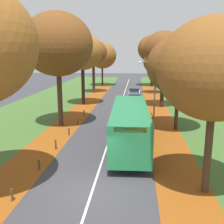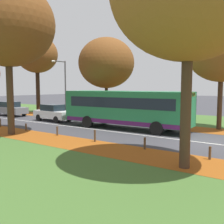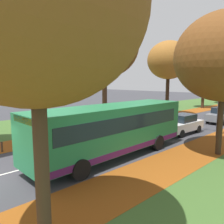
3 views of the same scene
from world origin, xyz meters
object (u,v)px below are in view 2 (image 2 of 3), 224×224
bollard_fifth (26,127)px  bus (126,107)px  tree_right_near (106,63)px  bollard_nearest (210,153)px  bollard_fourth (57,131)px  tree_right_nearest (222,51)px  bollard_third (95,136)px  tree_left_near (7,24)px  bollard_sixth (0,123)px  car_grey_following (11,109)px  car_white_lead (53,113)px  streetlamp_right (63,83)px  bollard_second (145,143)px  tree_right_mid (37,55)px

bollard_fifth → bus: bus is taller
bollard_fifth → tree_right_near: bearing=-4.6°
bollard_nearest → bollard_fourth: 10.16m
tree_right_nearest → bollard_nearest: bearing=-169.1°
tree_right_near → tree_right_nearest: bearing=-90.5°
bollard_third → bus: (5.25, 1.14, 1.34)m
tree_right_near → tree_left_near: bearing=178.3°
bollard_third → tree_right_near: bearing=33.0°
bollard_sixth → tree_left_near: bearing=-111.3°
bollard_third → car_grey_following: 17.58m
tree_right_near → bollard_nearest: size_ratio=13.23×
tree_right_near → car_white_lead: bearing=142.4°
bollard_sixth → streetlamp_right: bearing=-0.1°
streetlamp_right → bollard_fifth: bearing=-154.9°
streetlamp_right → bus: bearing=-102.5°
bollard_second → car_white_lead: (5.03, 12.67, 0.49)m
bollard_nearest → car_white_lead: bearing=72.5°
tree_left_near → bollard_third: (1.46, -6.36, -7.17)m
tree_right_mid → bollard_fourth: size_ratio=15.22×
tree_left_near → bollard_sixth: (1.49, 3.80, -7.19)m
tree_right_near → bollard_fourth: bearing=-164.0°
tree_left_near → tree_right_nearest: tree_left_near is taller
tree_right_near → tree_right_mid: 10.38m
bollard_fourth → bollard_fifth: 3.39m
tree_left_near → streetlamp_right: tree_left_near is taller
tree_left_near → bus: size_ratio=1.00×
tree_left_near → bollard_third: 9.69m
car_grey_following → bollard_fourth: bearing=-111.6°
bollard_fifth → streetlamp_right: size_ratio=0.09×
tree_right_near → tree_right_mid: bearing=92.0°
bollard_fourth → bollard_nearest: bearing=-90.4°
bollard_fifth → bollard_sixth: bollard_sixth is taller
tree_right_mid → car_grey_following: tree_right_mid is taller
tree_right_near → bollard_second: tree_right_near is taller
tree_right_near → bollard_second: (-9.26, -9.42, -5.38)m
bollard_fourth → bus: 5.80m
bollard_fourth → streetlamp_right: (7.17, 6.76, 3.42)m
tree_right_nearest → bollard_second: size_ratio=12.99×
tree_right_mid → bus: size_ratio=0.91×
bus → car_grey_following: size_ratio=2.49×
bollard_sixth → car_white_lead: size_ratio=0.16×
tree_right_nearest → streetlamp_right: tree_right_nearest is taller
bollard_sixth → bollard_nearest: bearing=-90.0°
tree_left_near → bollard_fourth: (1.55, -2.97, -7.22)m
bollard_fifth → streetlamp_right: 8.67m
bollard_second → bus: bearing=41.0°
car_white_lead → streetlamp_right: bearing=21.5°
bollard_nearest → bollard_sixth: size_ratio=0.89×
tree_left_near → tree_right_nearest: 15.65m
bollard_nearest → car_grey_following: size_ratio=0.15×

